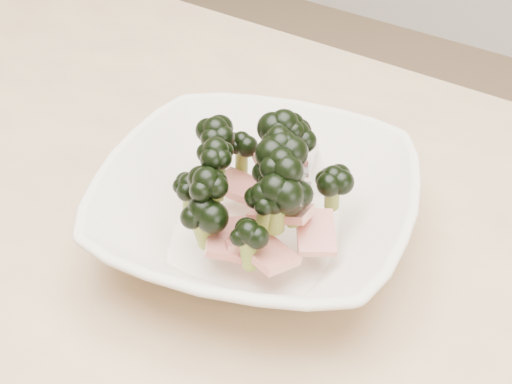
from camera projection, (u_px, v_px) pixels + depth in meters
dining_table at (212, 345)px, 0.65m from camera, size 1.20×0.80×0.75m
broccoli_dish at (257, 203)px, 0.59m from camera, size 0.33×0.33×0.12m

